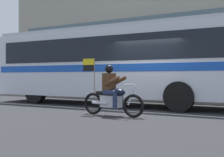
% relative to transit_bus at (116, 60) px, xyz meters
% --- Properties ---
extents(ground_plane, '(60.00, 60.00, 0.00)m').
position_rel_transit_bus_xyz_m(ground_plane, '(1.90, -1.19, -1.88)').
color(ground_plane, '#2B2B2D').
extents(sidewalk_curb, '(28.00, 3.80, 0.15)m').
position_rel_transit_bus_xyz_m(sidewalk_curb, '(1.90, 3.91, -1.81)').
color(sidewalk_curb, gray).
rests_on(sidewalk_curb, ground_plane).
extents(lane_center_stripe, '(26.60, 0.14, 0.01)m').
position_rel_transit_bus_xyz_m(lane_center_stripe, '(1.90, -1.79, -1.88)').
color(lane_center_stripe, silver).
rests_on(lane_center_stripe, ground_plane).
extents(transit_bus, '(11.23, 2.85, 3.22)m').
position_rel_transit_bus_xyz_m(transit_bus, '(0.00, 0.00, 0.00)').
color(transit_bus, silver).
rests_on(transit_bus, ground_plane).
extents(motorcycle_with_rider, '(2.20, 0.64, 1.78)m').
position_rel_transit_bus_xyz_m(motorcycle_with_rider, '(1.56, -3.10, -1.22)').
color(motorcycle_with_rider, black).
rests_on(motorcycle_with_rider, ground_plane).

